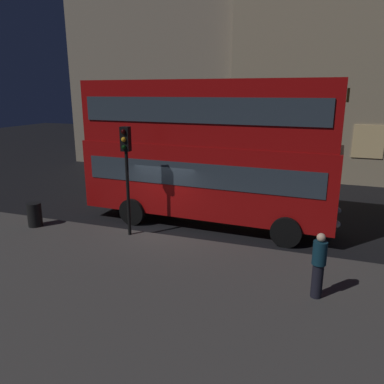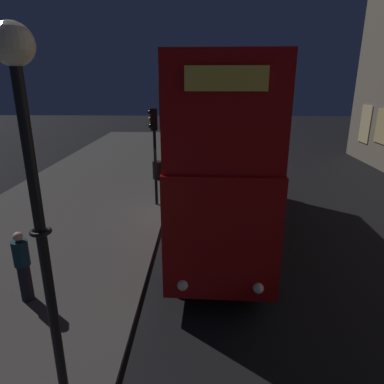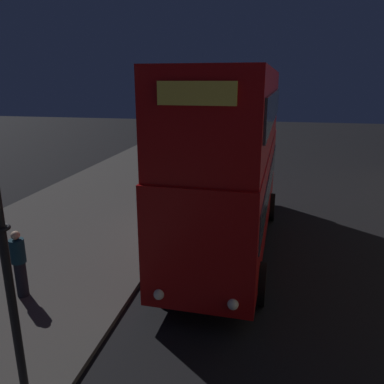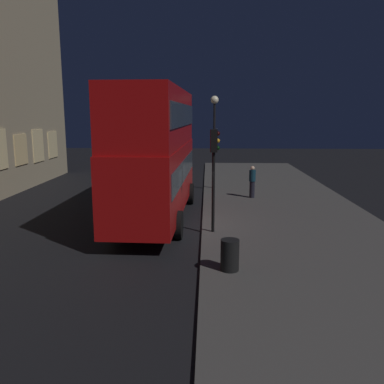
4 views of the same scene
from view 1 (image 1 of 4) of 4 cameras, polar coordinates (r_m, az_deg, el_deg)
ground_plane at (r=14.91m, az=-4.24°, el=-5.72°), size 80.00×80.00×0.00m
sidewalk_slab at (r=11.20m, az=-14.19°, el=-13.24°), size 44.00×7.80×0.12m
building_with_clock at (r=30.33m, az=-3.18°, el=23.99°), size 13.28×7.41×19.99m
building_plain_facade at (r=28.45m, az=26.14°, el=23.14°), size 15.94×10.01×19.94m
double_decker_bus at (r=14.86m, az=2.34°, el=6.86°), size 10.19×3.10×5.69m
traffic_light_near_kerb at (r=13.48m, az=-9.94°, el=5.00°), size 0.34×0.37×3.97m
pedestrian at (r=10.22m, az=18.65°, el=-10.41°), size 0.36×0.36×1.76m
litter_bin at (r=16.04m, az=-22.76°, el=-3.17°), size 0.55×0.55×0.94m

